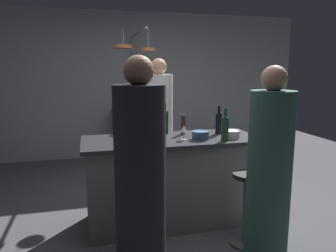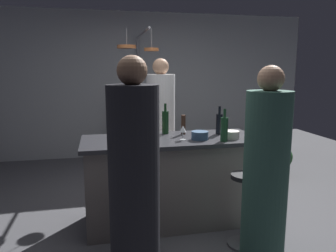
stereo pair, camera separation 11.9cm
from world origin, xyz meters
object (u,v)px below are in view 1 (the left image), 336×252
at_px(stove_range, 136,135).
at_px(bar_stool_left, 132,218).
at_px(wine_glass_near_left_guest, 184,129).
at_px(wine_bottle_green, 225,128).
at_px(mixing_bowl_wooden, 143,135).
at_px(potted_plant, 275,159).
at_px(mixing_bowl_blue, 200,135).
at_px(chef, 159,131).
at_px(guest_right, 269,179).
at_px(guest_left, 140,187).
at_px(bar_stool_right, 246,206).
at_px(wine_bottle_dark, 219,123).
at_px(pepper_mill, 183,125).
at_px(mixing_bowl_ceramic, 231,134).
at_px(wine_glass_by_chef, 153,125).
at_px(wine_bottle_red, 165,122).

distance_m(stove_range, bar_stool_left, 3.11).
bearing_deg(wine_glass_near_left_guest, bar_stool_left, -139.40).
xyz_separation_m(wine_bottle_green, mixing_bowl_wooden, (-0.75, 0.33, -0.09)).
relative_size(stove_range, wine_bottle_green, 2.80).
bearing_deg(potted_plant, mixing_bowl_blue, -145.72).
height_order(chef, potted_plant, chef).
bearing_deg(mixing_bowl_wooden, mixing_bowl_blue, -20.37).
bearing_deg(chef, guest_right, -76.56).
xyz_separation_m(guest_left, wine_bottle_green, (0.96, 0.74, 0.24)).
height_order(bar_stool_right, wine_bottle_dark, wine_bottle_dark).
relative_size(guest_left, wine_bottle_green, 5.31).
relative_size(pepper_mill, mixing_bowl_ceramic, 1.30).
distance_m(potted_plant, wine_bottle_green, 1.95).
bearing_deg(stove_range, guest_left, -98.06).
distance_m(wine_bottle_green, mixing_bowl_blue, 0.26).
relative_size(pepper_mill, wine_glass_near_left_guest, 1.44).
bearing_deg(bar_stool_right, pepper_mill, 114.64).
bearing_deg(mixing_bowl_wooden, wine_glass_by_chef, 48.51).
height_order(guest_left, potted_plant, guest_left).
bearing_deg(pepper_mill, wine_bottle_green, -54.32).
bearing_deg(wine_bottle_dark, mixing_bowl_wooden, -178.61).
relative_size(guest_left, potted_plant, 3.24).
distance_m(bar_stool_left, guest_left, 0.55).
xyz_separation_m(chef, wine_glass_by_chef, (-0.22, -0.70, 0.20)).
distance_m(mixing_bowl_blue, mixing_bowl_ceramic, 0.33).
bearing_deg(wine_bottle_red, wine_glass_by_chef, -173.42).
height_order(chef, bar_stool_left, chef).
height_order(stove_range, guest_left, guest_left).
distance_m(wine_bottle_dark, wine_bottle_green, 0.36).
bearing_deg(guest_right, potted_plant, 55.81).
bearing_deg(wine_bottle_green, wine_glass_near_left_guest, 159.82).
distance_m(bar_stool_left, mixing_bowl_ceramic, 1.32).
relative_size(stove_range, potted_plant, 1.71).
relative_size(wine_glass_by_chef, mixing_bowl_ceramic, 0.90).
distance_m(wine_bottle_red, wine_glass_near_left_guest, 0.37).
bearing_deg(guest_right, mixing_bowl_wooden, 127.24).
relative_size(potted_plant, wine_glass_near_left_guest, 3.56).
bearing_deg(bar_stool_right, wine_glass_near_left_guest, 130.75).
distance_m(pepper_mill, mixing_bowl_wooden, 0.46).
height_order(wine_glass_by_chef, mixing_bowl_ceramic, wine_glass_by_chef).
xyz_separation_m(potted_plant, mixing_bowl_blue, (-1.56, -1.06, 0.64)).
xyz_separation_m(bar_stool_right, wine_glass_by_chef, (-0.68, 0.85, 0.63)).
xyz_separation_m(wine_glass_by_chef, mixing_bowl_ceramic, (0.74, -0.37, -0.07)).
relative_size(bar_stool_left, wine_bottle_dark, 2.25).
distance_m(wine_bottle_red, mixing_bowl_ceramic, 0.72).
xyz_separation_m(guest_right, guest_left, (-1.01, -0.01, 0.03)).
xyz_separation_m(pepper_mill, mixing_bowl_blue, (0.09, -0.29, -0.06)).
height_order(wine_glass_near_left_guest, mixing_bowl_wooden, wine_glass_near_left_guest).
xyz_separation_m(bar_stool_left, wine_glass_near_left_guest, (0.60, 0.51, 0.63)).
bearing_deg(chef, potted_plant, 0.62).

